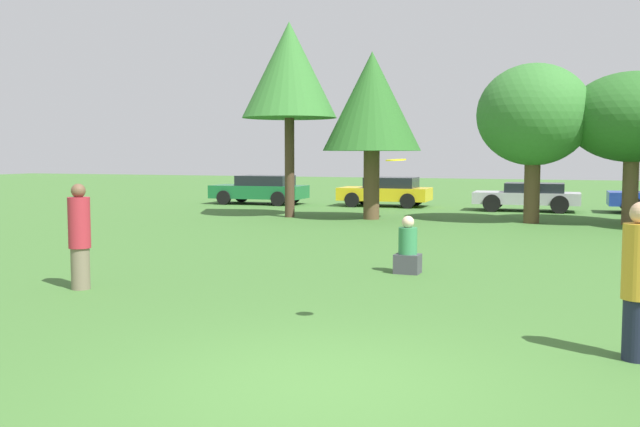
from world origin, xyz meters
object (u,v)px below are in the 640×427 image
at_px(frisbee, 396,160).
at_px(parked_car_green, 261,189).
at_px(tree_1, 372,103).
at_px(person_catcher, 639,281).
at_px(bystander_sitting, 408,250).
at_px(person_thrower, 80,236).
at_px(tree_3, 633,118).
at_px(parked_car_silver, 528,196).
at_px(parked_car_yellow, 387,191).
at_px(tree_2, 534,116).
at_px(tree_0, 289,71).

bearing_deg(frisbee, parked_car_green, 120.06).
bearing_deg(tree_1, frisbee, -71.69).
bearing_deg(person_catcher, bystander_sitting, -43.48).
xyz_separation_m(person_thrower, tree_1, (0.66, 14.05, 3.10)).
height_order(frisbee, tree_3, tree_3).
xyz_separation_m(person_catcher, frisbee, (-2.73, 0.05, 1.29)).
xyz_separation_m(tree_1, tree_3, (8.21, 1.05, -0.60)).
bearing_deg(person_thrower, person_catcher, 0.00).
bearing_deg(tree_3, parked_car_silver, 127.64).
bearing_deg(parked_car_yellow, person_catcher, 109.91).
bearing_deg(bystander_sitting, frisbee, -77.54).
xyz_separation_m(person_catcher, tree_1, (-7.74, 15.19, 3.11)).
relative_size(person_thrower, frisbee, 7.06).
distance_m(bystander_sitting, tree_2, 11.57).
relative_size(tree_0, tree_2, 1.33).
relative_size(frisbee, tree_3, 0.05).
distance_m(frisbee, tree_1, 16.05).
xyz_separation_m(tree_0, tree_1, (2.95, 0.27, -1.17)).
bearing_deg(tree_1, tree_2, 6.04).
bearing_deg(parked_car_silver, tree_2, 93.43).
distance_m(person_thrower, bystander_sitting, 5.85).
xyz_separation_m(frisbee, tree_0, (-7.96, 14.87, 2.98)).
relative_size(parked_car_green, parked_car_silver, 1.04).
distance_m(tree_2, parked_car_yellow, 8.98).
height_order(tree_2, parked_car_green, tree_2).
relative_size(tree_0, tree_1, 1.20).
bearing_deg(tree_2, bystander_sitting, -96.53).
bearing_deg(bystander_sitting, tree_2, 83.47).
relative_size(tree_2, parked_car_green, 1.21).
distance_m(bystander_sitting, parked_car_yellow, 17.43).
bearing_deg(tree_1, parked_car_yellow, 101.28).
height_order(bystander_sitting, parked_car_yellow, parked_car_yellow).
relative_size(person_catcher, tree_1, 0.30).
bearing_deg(person_catcher, frisbee, 6.57).
relative_size(tree_2, parked_car_yellow, 1.31).
bearing_deg(tree_0, parked_car_yellow, 74.78).
bearing_deg(parked_car_green, tree_1, 138.96).
distance_m(bystander_sitting, tree_0, 13.25).
height_order(tree_1, parked_car_silver, tree_1).
xyz_separation_m(bystander_sitting, tree_3, (4.22, 11.58, 2.93)).
relative_size(bystander_sitting, parked_car_yellow, 0.28).
relative_size(tree_2, tree_3, 1.07).
relative_size(person_catcher, frisbee, 6.96).
bearing_deg(parked_car_green, tree_3, 161.01).
height_order(bystander_sitting, parked_car_silver, parked_car_silver).
xyz_separation_m(person_thrower, parked_car_green, (-6.22, 19.45, -0.20)).
relative_size(person_thrower, parked_car_yellow, 0.45).
bearing_deg(frisbee, person_thrower, 169.19).
height_order(tree_3, parked_car_silver, tree_3).
relative_size(tree_2, parked_car_silver, 1.25).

